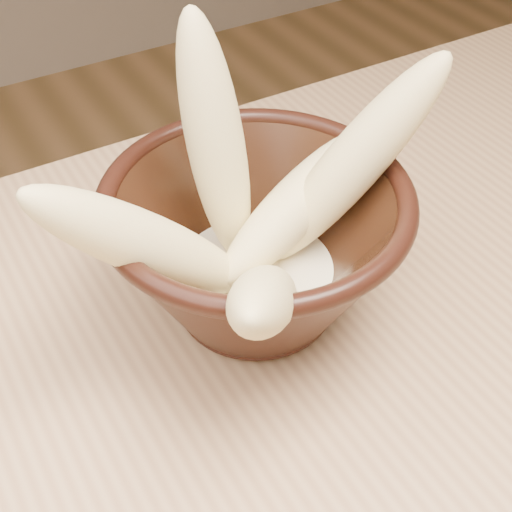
# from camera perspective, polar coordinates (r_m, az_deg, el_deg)

# --- Properties ---
(table) EXTENTS (1.20, 0.80, 0.75)m
(table) POSITION_cam_1_polar(r_m,az_deg,el_deg) (0.67, 18.93, -9.39)
(table) COLOR tan
(table) RESTS_ON ground
(bowl) EXTENTS (0.23, 0.23, 0.12)m
(bowl) POSITION_cam_1_polar(r_m,az_deg,el_deg) (0.53, -0.00, 0.84)
(bowl) COLOR black
(bowl) RESTS_ON table
(milk_puddle) EXTENTS (0.13, 0.13, 0.02)m
(milk_puddle) POSITION_cam_1_polar(r_m,az_deg,el_deg) (0.55, 0.00, -1.52)
(milk_puddle) COLOR #F5EAC5
(milk_puddle) RESTS_ON bowl
(banana_upright) EXTENTS (0.06, 0.09, 0.20)m
(banana_upright) POSITION_cam_1_polar(r_m,az_deg,el_deg) (0.51, -3.26, 9.05)
(banana_upright) COLOR #F8DD92
(banana_upright) RESTS_ON bowl
(banana_left) EXTENTS (0.17, 0.05, 0.17)m
(banana_left) POSITION_cam_1_polar(r_m,az_deg,el_deg) (0.47, -8.61, 0.87)
(banana_left) COLOR #F8DD92
(banana_left) RESTS_ON bowl
(banana_right) EXTENTS (0.16, 0.08, 0.18)m
(banana_right) POSITION_cam_1_polar(r_m,az_deg,el_deg) (0.52, 7.73, 7.31)
(banana_right) COLOR #F8DD92
(banana_right) RESTS_ON bowl
(banana_across) EXTENTS (0.18, 0.09, 0.09)m
(banana_across) POSITION_cam_1_polar(r_m,az_deg,el_deg) (0.54, 3.30, 4.15)
(banana_across) COLOR #F8DD92
(banana_across) RESTS_ON bowl
(banana_front) EXTENTS (0.13, 0.16, 0.14)m
(banana_front) POSITION_cam_1_polar(r_m,az_deg,el_deg) (0.45, 0.63, -3.49)
(banana_front) COLOR #F8DD92
(banana_front) RESTS_ON bowl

